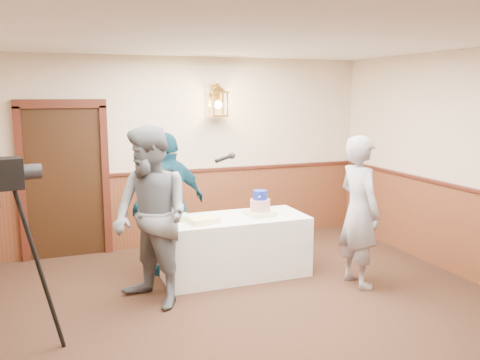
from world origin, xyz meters
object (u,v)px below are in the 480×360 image
(sheet_cake_green, at_px, (176,218))
(baker, at_px, (359,211))
(tv_camera_rig, at_px, (2,273))
(sheet_cake_yellow, at_px, (203,220))
(display_table, at_px, (234,246))
(interviewer, at_px, (151,217))
(tiered_cake, at_px, (260,206))
(assistant_p, at_px, (169,204))

(sheet_cake_green, distance_m, baker, 2.19)
(baker, xyz_separation_m, tv_camera_rig, (-3.80, -0.45, -0.11))
(sheet_cake_yellow, distance_m, baker, 1.84)
(tv_camera_rig, bearing_deg, sheet_cake_green, 26.49)
(baker, distance_m, tv_camera_rig, 3.83)
(display_table, xyz_separation_m, baker, (1.26, -0.82, 0.52))
(interviewer, bearing_deg, tiered_cake, 80.45)
(interviewer, height_order, baker, interviewer)
(sheet_cake_yellow, xyz_separation_m, tv_camera_rig, (-2.09, -1.13, 0.00))
(interviewer, relative_size, baker, 1.08)
(tiered_cake, bearing_deg, sheet_cake_green, 171.90)
(baker, height_order, tv_camera_rig, baker)
(tiered_cake, height_order, interviewer, interviewer)
(baker, bearing_deg, interviewer, 80.88)
(display_table, height_order, tiered_cake, tiered_cake)
(interviewer, relative_size, assistant_p, 1.08)
(sheet_cake_green, bearing_deg, interviewer, -122.84)
(sheet_cake_yellow, distance_m, sheet_cake_green, 0.37)
(tv_camera_rig, bearing_deg, interviewer, 16.99)
(tiered_cake, height_order, sheet_cake_green, tiered_cake)
(tiered_cake, relative_size, sheet_cake_yellow, 1.05)
(sheet_cake_yellow, height_order, tv_camera_rig, tv_camera_rig)
(display_table, distance_m, sheet_cake_green, 0.83)
(sheet_cake_yellow, bearing_deg, assistant_p, 120.00)
(display_table, bearing_deg, tiered_cake, -7.85)
(interviewer, xyz_separation_m, baker, (2.40, -0.28, -0.08))
(interviewer, xyz_separation_m, tv_camera_rig, (-1.40, -0.74, -0.19))
(tv_camera_rig, bearing_deg, assistant_p, 31.48)
(tiered_cake, xyz_separation_m, tv_camera_rig, (-2.86, -1.23, -0.09))
(sheet_cake_yellow, bearing_deg, interviewer, -150.50)
(sheet_cake_green, xyz_separation_m, interviewer, (-0.42, -0.64, 0.19))
(sheet_cake_green, bearing_deg, baker, -25.04)
(sheet_cake_yellow, xyz_separation_m, interviewer, (-0.69, -0.39, 0.19))
(display_table, relative_size, assistant_p, 1.00)
(sheet_cake_green, height_order, assistant_p, assistant_p)
(tiered_cake, bearing_deg, sheet_cake_yellow, -172.41)
(display_table, xyz_separation_m, tiered_cake, (0.33, -0.05, 0.50))
(sheet_cake_yellow, xyz_separation_m, assistant_p, (-0.29, 0.51, 0.11))
(tiered_cake, height_order, baker, baker)
(tiered_cake, bearing_deg, assistant_p, 159.28)
(baker, xyz_separation_m, assistant_p, (-2.00, 1.18, 0.00))
(assistant_p, bearing_deg, display_table, 130.68)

